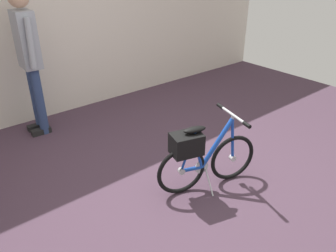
% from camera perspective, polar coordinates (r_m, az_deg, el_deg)
% --- Properties ---
extents(ground_plane, '(7.94, 7.94, 0.00)m').
position_cam_1_polar(ground_plane, '(3.40, 1.35, -10.30)').
color(ground_plane, '#473342').
extents(back_wall, '(7.94, 0.10, 2.89)m').
position_cam_1_polar(back_wall, '(4.86, -18.76, 18.49)').
color(back_wall, silver).
rests_on(back_wall, ground_plane).
extents(folding_bike_foreground, '(1.03, 0.52, 0.75)m').
position_cam_1_polar(folding_bike_foreground, '(3.21, 5.66, -4.97)').
color(folding_bike_foreground, black).
rests_on(folding_bike_foreground, ground_plane).
extents(visitor_browsing, '(0.29, 0.54, 1.76)m').
position_cam_1_polar(visitor_browsing, '(4.36, -22.51, 11.26)').
color(visitor_browsing, navy).
rests_on(visitor_browsing, ground_plane).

